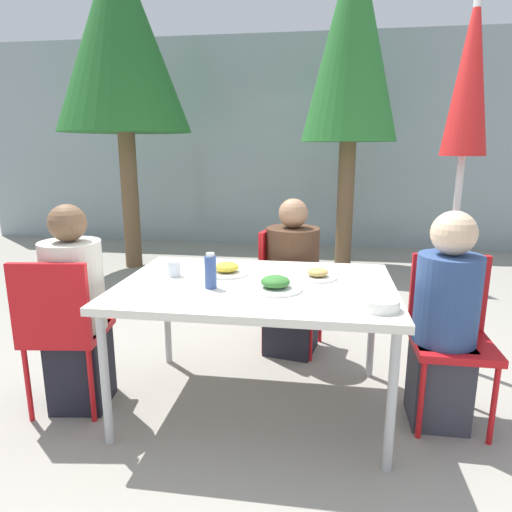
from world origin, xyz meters
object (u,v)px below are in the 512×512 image
chair_left (61,324)px  person_right (444,326)px  closed_umbrella (467,101)px  salad_bowl (380,304)px  chair_right (450,325)px  person_far (292,283)px  drinking_cup (174,269)px  tree_behind_right (353,40)px  person_left (76,314)px  tree_behind_left (120,38)px  chair_far (283,279)px  bottle (211,271)px

chair_left → person_right: size_ratio=0.77×
closed_umbrella → salad_bowl: closed_umbrella is taller
chair_right → closed_umbrella: closed_umbrella is taller
chair_left → person_far: size_ratio=0.80×
salad_bowl → chair_right: bearing=43.0°
drinking_cup → tree_behind_right: size_ratio=0.02×
chair_right → person_left: bearing=6.2°
person_far → drinking_cup: size_ratio=13.12×
tree_behind_left → chair_far: bearing=-45.6°
bottle → chair_right: bearing=8.7°
person_left → drinking_cup: size_ratio=13.69×
chair_right → drinking_cup: bearing=0.5°
person_right → tree_behind_right: 3.99m
chair_right → bottle: bottle is taller
chair_right → salad_bowl: (-0.42, -0.39, 0.23)m
chair_right → tree_behind_right: tree_behind_right is taller
person_far → bottle: bearing=-11.7°
person_far → tree_behind_left: bearing=-124.8°
chair_far → person_far: person_far is taller
tree_behind_left → tree_behind_right: bearing=10.1°
bottle → salad_bowl: 0.86m
salad_bowl → chair_left: bearing=176.3°
tree_behind_right → chair_right: bearing=-82.6°
closed_umbrella → drinking_cup: bearing=-158.3°
chair_far → tree_behind_right: bearing=178.9°
person_far → salad_bowl: bearing=34.1°
drinking_cup → tree_behind_left: size_ratio=0.02×
chair_left → person_far: 1.52m
closed_umbrella → person_right: bearing=-105.4°
person_left → salad_bowl: 1.62m
chair_left → person_right: 2.02m
closed_umbrella → bottle: closed_umbrella is taller
chair_left → chair_far: bearing=35.9°
chair_left → person_right: (2.01, 0.21, 0.03)m
closed_umbrella → drinking_cup: (-1.67, -0.66, -0.94)m
person_far → tree_behind_right: bearing=-179.4°
tree_behind_right → person_left: bearing=-114.4°
closed_umbrella → drinking_cup: closed_umbrella is taller
chair_left → chair_right: 2.08m
closed_umbrella → tree_behind_right: 2.86m
bottle → salad_bowl: (0.83, -0.20, -0.06)m
person_left → closed_umbrella: 2.61m
drinking_cup → tree_behind_right: (1.09, 3.30, 1.86)m
person_right → closed_umbrella: 1.40m
salad_bowl → tree_behind_right: 4.15m
chair_far → tree_behind_right: (0.53, 2.55, 2.11)m
person_far → closed_umbrella: size_ratio=0.46×
bottle → tree_behind_left: 3.95m
person_left → bottle: 0.81m
bottle → tree_behind_right: 4.02m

